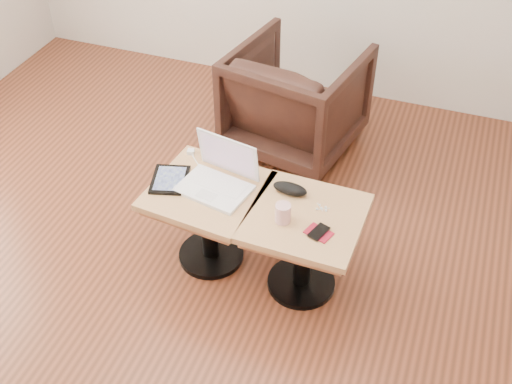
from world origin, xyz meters
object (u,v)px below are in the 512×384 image
(side_table_left, at_px, (208,206))
(armchair, at_px, (296,99))
(striped_cup, at_px, (283,213))
(laptop, at_px, (219,178))
(side_table_right, at_px, (304,234))

(side_table_left, relative_size, armchair, 0.77)
(side_table_left, height_order, armchair, armchair)
(side_table_left, xyz_separation_m, striped_cup, (0.43, -0.10, 0.17))
(laptop, distance_m, striped_cup, 0.40)
(laptop, xyz_separation_m, striped_cup, (0.38, -0.14, -0.00))
(laptop, xyz_separation_m, armchair, (0.07, 1.11, -0.19))
(side_table_left, relative_size, laptop, 1.52)
(side_table_left, distance_m, striped_cup, 0.47)
(laptop, bearing_deg, armchair, 97.49)
(side_table_left, distance_m, laptop, 0.18)
(laptop, bearing_deg, side_table_left, -130.42)
(side_table_right, bearing_deg, side_table_left, 178.55)
(side_table_right, relative_size, laptop, 1.42)
(side_table_right, xyz_separation_m, laptop, (-0.47, 0.07, 0.17))
(striped_cup, bearing_deg, side_table_left, 167.34)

